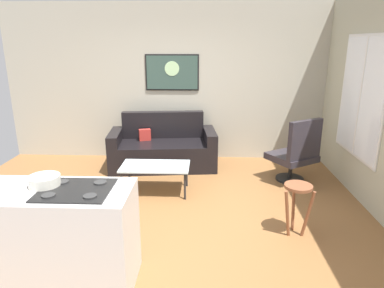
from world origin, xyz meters
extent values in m
cube|color=brown|center=(0.00, 0.00, -0.02)|extent=(6.40, 6.40, 0.04)
cube|color=#AFAB99|center=(0.00, 2.42, 1.40)|extent=(6.40, 0.05, 2.80)
cube|color=black|center=(-0.28, 1.81, 0.23)|extent=(1.53, 0.97, 0.45)
cube|color=black|center=(-0.31, 2.14, 0.69)|extent=(1.46, 0.31, 0.47)
cube|color=black|center=(-1.09, 1.73, 0.33)|extent=(0.26, 0.84, 0.65)
cube|color=black|center=(0.54, 1.89, 0.33)|extent=(0.26, 0.84, 0.65)
cube|color=#AA2C25|center=(-0.61, 1.93, 0.55)|extent=(0.22, 0.16, 0.20)
cube|color=silver|center=(-0.26, 0.75, 0.40)|extent=(0.98, 0.55, 0.02)
cylinder|color=#232326|center=(-0.70, 0.52, 0.20)|extent=(0.03, 0.03, 0.39)
cylinder|color=#232326|center=(0.18, 0.52, 0.20)|extent=(0.03, 0.03, 0.39)
cylinder|color=#232326|center=(-0.70, 0.98, 0.20)|extent=(0.03, 0.03, 0.39)
cylinder|color=#232326|center=(0.18, 0.98, 0.20)|extent=(0.03, 0.03, 0.39)
cylinder|color=black|center=(1.82, 1.30, 0.02)|extent=(0.44, 0.44, 0.04)
cylinder|color=black|center=(1.82, 1.30, 0.22)|extent=(0.06, 0.06, 0.35)
cube|color=#2D2930|center=(1.82, 1.30, 0.38)|extent=(0.85, 0.84, 0.10)
cube|color=#2D2930|center=(1.94, 1.10, 0.73)|extent=(0.57, 0.40, 0.59)
cylinder|color=brown|center=(1.50, -0.33, 0.59)|extent=(0.31, 0.31, 0.03)
cylinder|color=brown|center=(1.50, -0.19, 0.29)|extent=(0.04, 0.13, 0.57)
cylinder|color=brown|center=(1.38, -0.39, 0.29)|extent=(0.13, 0.09, 0.57)
cylinder|color=brown|center=(1.61, -0.39, 0.29)|extent=(0.13, 0.09, 0.57)
cube|color=silver|center=(-0.90, -1.26, 0.46)|extent=(1.46, 0.64, 0.92)
cube|color=black|center=(-0.64, -1.26, 0.93)|extent=(0.60, 0.51, 0.01)
cylinder|color=#2D2D2D|center=(-0.81, -1.40, 0.94)|extent=(0.11, 0.11, 0.01)
cylinder|color=#2D2D2D|center=(-0.47, -1.40, 0.94)|extent=(0.11, 0.11, 0.01)
cylinder|color=#2D2D2D|center=(-0.81, -1.12, 0.94)|extent=(0.11, 0.11, 0.01)
cylinder|color=#2D2D2D|center=(-0.47, -1.12, 0.94)|extent=(0.11, 0.11, 0.01)
cylinder|color=silver|center=(-0.93, -1.19, 0.93)|extent=(0.15, 0.15, 0.01)
cylinder|color=silver|center=(-0.93, -1.19, 0.97)|extent=(0.27, 0.27, 0.10)
cube|color=black|center=(-0.15, 2.39, 1.60)|extent=(0.96, 0.01, 0.64)
cube|color=#354D44|center=(-0.15, 2.38, 1.60)|extent=(0.91, 0.02, 0.59)
cylinder|color=#B3DEA0|center=(-0.15, 2.37, 1.67)|extent=(0.26, 0.01, 0.26)
cube|color=silver|center=(2.59, 0.90, 1.40)|extent=(0.02, 1.36, 1.67)
cube|color=white|center=(2.58, 0.90, 1.40)|extent=(0.01, 1.28, 1.59)
cube|color=silver|center=(2.58, 0.90, 1.40)|extent=(0.01, 0.04, 1.59)
camera|label=1|loc=(0.46, -3.90, 2.13)|focal=32.29mm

